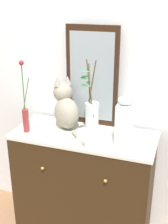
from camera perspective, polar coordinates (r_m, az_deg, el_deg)
name	(u,v)px	position (r m, az deg, el deg)	size (l,w,h in m)	color
wall_back	(97,79)	(2.40, 2.45, 6.42)	(4.40, 0.08, 2.60)	silver
sideboard	(84,186)	(2.50, 0.00, -14.06)	(1.09, 0.49, 0.95)	#301F0F
mirror_leaning	(92,77)	(2.31, 1.54, 6.77)	(0.42, 0.03, 0.78)	black
cat_sitting	(66,108)	(2.31, -3.52, 0.83)	(0.40, 0.41, 0.40)	gray
vase_slim_green	(25,114)	(2.27, -11.22, -0.29)	(0.08, 0.05, 0.55)	maroon
bowl_porcelain	(92,136)	(2.16, 1.51, -4.60)	(0.22, 0.22, 0.06)	white
vase_glass_clear	(92,115)	(2.09, 1.48, -0.53)	(0.13, 0.20, 0.53)	silver
jar_lidded_porcelain	(125,121)	(2.07, 7.81, -1.66)	(0.11, 0.11, 0.37)	white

